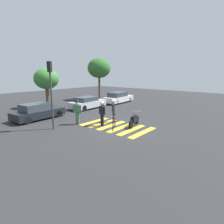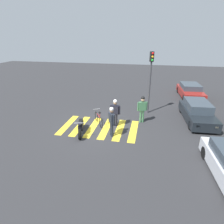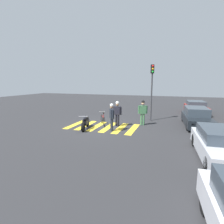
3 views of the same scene
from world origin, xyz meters
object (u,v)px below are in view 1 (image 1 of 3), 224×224
at_px(car_black_suv, 38,112).
at_px(traffic_light_pole, 51,85).
at_px(pedestrian_bystander, 77,110).
at_px(officer_on_foot, 113,109).
at_px(car_silver_sedan, 88,103).
at_px(car_white_van, 118,98).
at_px(police_motorcycle, 134,120).
at_px(officer_by_motorcycle, 102,111).
at_px(leaning_bicycle, 114,123).

relative_size(car_black_suv, traffic_light_pole, 0.96).
distance_m(pedestrian_bystander, car_black_suv, 4.00).
relative_size(officer_on_foot, car_silver_sedan, 0.43).
bearing_deg(car_white_van, police_motorcycle, -136.02).
xyz_separation_m(officer_on_foot, officer_by_motorcycle, (-1.38, -0.05, 0.00)).
xyz_separation_m(officer_by_motorcycle, pedestrian_bystander, (-0.92, 1.71, 0.03)).
bearing_deg(traffic_light_pole, car_white_van, 16.56).
bearing_deg(police_motorcycle, officer_by_motorcycle, 127.81).
distance_m(police_motorcycle, officer_by_motorcycle, 2.46).
distance_m(police_motorcycle, car_black_suv, 8.18).
height_order(car_silver_sedan, car_white_van, car_white_van).
bearing_deg(leaning_bicycle, pedestrian_bystander, 107.69).
bearing_deg(car_black_suv, car_silver_sedan, 3.55).
bearing_deg(car_white_van, car_silver_sedan, 177.63).
relative_size(officer_on_foot, car_black_suv, 0.42).
height_order(leaning_bicycle, car_silver_sedan, car_silver_sedan).
xyz_separation_m(leaning_bicycle, pedestrian_bystander, (-0.91, 2.86, 0.73)).
height_order(leaning_bicycle, traffic_light_pole, traffic_light_pole).
bearing_deg(car_silver_sedan, police_motorcycle, -108.27).
height_order(car_black_suv, car_silver_sedan, car_black_suv).
xyz_separation_m(officer_on_foot, car_white_van, (7.91, 5.64, -0.41)).
bearing_deg(car_black_suv, officer_by_motorcycle, -69.89).
bearing_deg(car_white_van, pedestrian_bystander, -158.74).
height_order(officer_on_foot, pedestrian_bystander, pedestrian_bystander).
xyz_separation_m(car_black_suv, car_silver_sedan, (6.05, 0.37, -0.02)).
xyz_separation_m(pedestrian_bystander, car_white_van, (10.21, 3.97, -0.44)).
relative_size(police_motorcycle, car_white_van, 0.43).
height_order(leaning_bicycle, officer_by_motorcycle, officer_by_motorcycle).
xyz_separation_m(leaning_bicycle, officer_on_foot, (1.39, 1.19, 0.70)).
bearing_deg(pedestrian_bystander, officer_by_motorcycle, -61.78).
bearing_deg(leaning_bicycle, police_motorcycle, -26.43).
xyz_separation_m(police_motorcycle, leaning_bicycle, (-1.46, 0.73, -0.06)).
bearing_deg(officer_by_motorcycle, car_white_van, 31.47).
xyz_separation_m(police_motorcycle, officer_on_foot, (-0.07, 1.92, 0.63)).
xyz_separation_m(officer_on_foot, car_silver_sedan, (2.64, 5.86, -0.46)).
xyz_separation_m(officer_on_foot, car_black_suv, (-3.40, 5.48, -0.44)).
bearing_deg(leaning_bicycle, car_silver_sedan, 60.26).
height_order(pedestrian_bystander, car_silver_sedan, pedestrian_bystander).
bearing_deg(traffic_light_pole, leaning_bicycle, -49.28).
bearing_deg(officer_by_motorcycle, leaning_bicycle, -90.35).
bearing_deg(car_silver_sedan, pedestrian_bystander, -139.71).
distance_m(leaning_bicycle, pedestrian_bystander, 3.09).
bearing_deg(officer_by_motorcycle, police_motorcycle, -52.19).
xyz_separation_m(leaning_bicycle, traffic_light_pole, (-2.79, 3.24, 2.69)).
height_order(police_motorcycle, car_black_suv, car_black_suv).
bearing_deg(car_silver_sedan, leaning_bicycle, -119.74).
bearing_deg(traffic_light_pole, police_motorcycle, -43.02).
distance_m(officer_on_foot, traffic_light_pole, 5.06).
relative_size(car_black_suv, car_white_van, 0.94).
relative_size(police_motorcycle, car_silver_sedan, 0.46).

